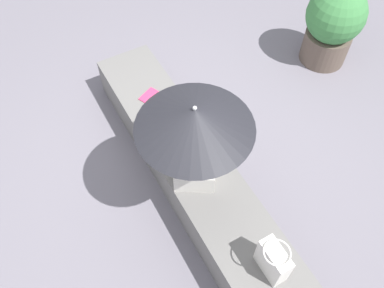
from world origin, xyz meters
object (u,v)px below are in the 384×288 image
at_px(handbag_black, 273,261).
at_px(person_seated, 195,154).
at_px(parasol, 195,119).
at_px(magazine, 155,99).
at_px(planter_near, 333,24).

bearing_deg(handbag_black, person_seated, -173.43).
distance_m(parasol, magazine, 1.36).
height_order(person_seated, handbag_black, person_seated).
xyz_separation_m(handbag_black, magazine, (-1.95, -0.01, -0.16)).
distance_m(handbag_black, planter_near, 2.95).
xyz_separation_m(person_seated, handbag_black, (0.96, 0.11, -0.22)).
relative_size(person_seated, magazine, 3.21).
height_order(parasol, handbag_black, parasol).
height_order(parasol, planter_near, parasol).
distance_m(parasol, handbag_black, 1.18).
xyz_separation_m(person_seated, magazine, (-0.99, 0.10, -0.38)).
relative_size(handbag_black, magazine, 1.23).
bearing_deg(magazine, planter_near, 64.51).
height_order(person_seated, planter_near, person_seated).
height_order(parasol, magazine, parasol).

